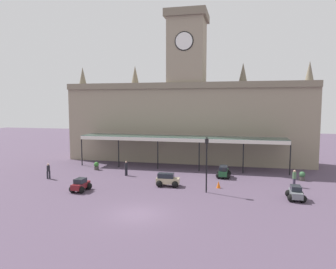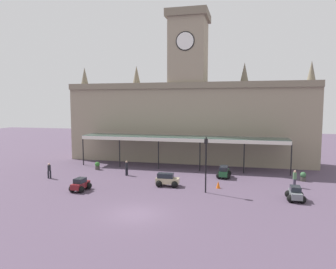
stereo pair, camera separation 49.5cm
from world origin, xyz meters
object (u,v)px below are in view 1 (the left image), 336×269
object	(u,v)px
car_grey_sedan	(296,194)
planter_by_canopy	(302,176)
car_beige_estate	(167,180)
planter_near_kerb	(96,166)
car_green_estate	(223,172)
pedestrian_crossing_forecourt	(48,170)
pedestrian_beside_cars	(294,178)
car_maroon_sedan	(81,186)
pedestrian_near_entrance	(126,168)
traffic_cone	(219,184)
victorian_lamppost	(207,158)

from	to	relation	value
car_grey_sedan	planter_by_canopy	distance (m)	7.40
car_beige_estate	planter_near_kerb	bearing A→B (deg)	151.65
planter_near_kerb	car_beige_estate	bearing A→B (deg)	-28.35
car_green_estate	pedestrian_crossing_forecourt	size ratio (longest dim) A/B	1.36
car_beige_estate	car_grey_sedan	world-z (taller)	car_beige_estate
pedestrian_beside_cars	car_maroon_sedan	bearing A→B (deg)	-163.09
car_green_estate	pedestrian_crossing_forecourt	bearing A→B (deg)	-165.13
pedestrian_near_entrance	planter_by_canopy	distance (m)	18.93
car_grey_sedan	planter_by_canopy	bearing A→B (deg)	75.86
car_green_estate	traffic_cone	world-z (taller)	car_green_estate
pedestrian_crossing_forecourt	traffic_cone	size ratio (longest dim) A/B	2.44
traffic_cone	car_green_estate	bearing A→B (deg)	86.95
pedestrian_near_entrance	traffic_cone	size ratio (longest dim) A/B	2.44
car_beige_estate	car_green_estate	world-z (taller)	same
car_beige_estate	planter_near_kerb	world-z (taller)	car_beige_estate
pedestrian_beside_cars	planter_by_canopy	size ratio (longest dim) A/B	1.74
car_maroon_sedan	pedestrian_beside_cars	distance (m)	20.37
pedestrian_beside_cars	planter_by_canopy	bearing A→B (deg)	66.44
planter_near_kerb	car_maroon_sedan	bearing A→B (deg)	-73.04
pedestrian_crossing_forecourt	planter_near_kerb	size ratio (longest dim) A/B	1.74
car_maroon_sedan	planter_by_canopy	size ratio (longest dim) A/B	2.17
car_grey_sedan	victorian_lamppost	bearing A→B (deg)	176.09
pedestrian_beside_cars	pedestrian_near_entrance	bearing A→B (deg)	176.96
car_green_estate	pedestrian_beside_cars	world-z (taller)	pedestrian_beside_cars
car_grey_sedan	planter_near_kerb	bearing A→B (deg)	161.26
car_grey_sedan	traffic_cone	size ratio (longest dim) A/B	3.00
car_beige_estate	planter_by_canopy	distance (m)	14.31
pedestrian_crossing_forecourt	victorian_lamppost	bearing A→B (deg)	-4.77
car_beige_estate	traffic_cone	distance (m)	4.94
planter_by_canopy	pedestrian_near_entrance	bearing A→B (deg)	-174.16
planter_near_kerb	pedestrian_beside_cars	bearing A→B (deg)	-7.76
pedestrian_beside_cars	victorian_lamppost	xyz separation A→B (m)	(-8.11, -3.80, 2.23)
car_green_estate	car_grey_sedan	world-z (taller)	car_green_estate
car_green_estate	planter_near_kerb	size ratio (longest dim) A/B	2.37
pedestrian_crossing_forecourt	victorian_lamppost	distance (m)	17.28
pedestrian_crossing_forecourt	victorian_lamppost	size ratio (longest dim) A/B	0.33
pedestrian_beside_cars	planter_by_canopy	distance (m)	3.15
pedestrian_crossing_forecourt	pedestrian_beside_cars	world-z (taller)	same
pedestrian_beside_cars	traffic_cone	distance (m)	7.43
pedestrian_beside_cars	planter_near_kerb	world-z (taller)	pedestrian_beside_cars
victorian_lamppost	traffic_cone	distance (m)	3.45
car_maroon_sedan	planter_by_canopy	world-z (taller)	car_maroon_sedan
car_grey_sedan	car_green_estate	bearing A→B (deg)	132.89
car_green_estate	victorian_lamppost	xyz separation A→B (m)	(-1.23, -6.29, 2.57)
pedestrian_near_entrance	planter_near_kerb	world-z (taller)	pedestrian_near_entrance
pedestrian_near_entrance	planter_near_kerb	distance (m)	5.10
car_beige_estate	pedestrian_crossing_forecourt	distance (m)	13.15
pedestrian_beside_cars	planter_near_kerb	xyz separation A→B (m)	(-22.22, 3.03, -0.42)
car_grey_sedan	planter_by_canopy	size ratio (longest dim) A/B	2.14
car_grey_sedan	car_beige_estate	bearing A→B (deg)	170.81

